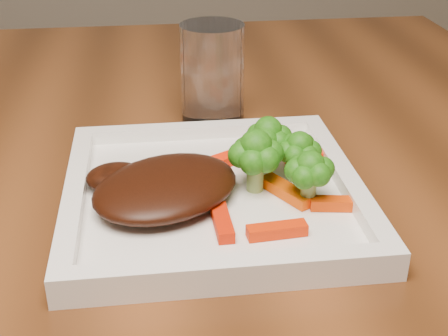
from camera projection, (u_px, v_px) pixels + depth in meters
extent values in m
cube|color=white|center=(213.00, 198.00, 0.58)|extent=(0.27, 0.27, 0.01)
ellipsoid|color=black|center=(166.00, 187.00, 0.56)|extent=(0.18, 0.17, 0.03)
cube|color=red|center=(277.00, 230.00, 0.51)|extent=(0.05, 0.02, 0.01)
cube|color=#CB3503|center=(338.00, 204.00, 0.55)|extent=(0.05, 0.02, 0.01)
cube|color=red|center=(222.00, 222.00, 0.52)|extent=(0.02, 0.05, 0.01)
cube|color=red|center=(311.00, 157.00, 0.63)|extent=(0.05, 0.02, 0.01)
cube|color=#FF2304|center=(234.00, 157.00, 0.63)|extent=(0.06, 0.04, 0.01)
cube|color=#F14E03|center=(286.00, 191.00, 0.57)|extent=(0.04, 0.06, 0.01)
cylinder|color=silver|center=(212.00, 76.00, 0.72)|extent=(0.10, 0.10, 0.12)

